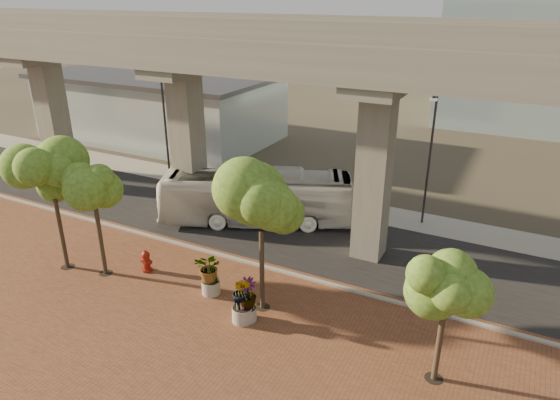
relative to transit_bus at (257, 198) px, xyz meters
The scene contains 18 objects.
ground 3.60m from the transit_bus, 61.27° to the right, with size 160.00×160.00×0.00m, color #3C352B.
brick_plaza 11.02m from the transit_bus, 81.94° to the right, with size 70.00×13.00×0.06m, color brown.
asphalt_road 2.39m from the transit_bus, 27.27° to the right, with size 90.00×8.00×0.04m, color black.
curb_strip 5.28m from the transit_bus, 72.30° to the right, with size 70.00×0.25×0.16m, color gray.
far_sidewalk 5.22m from the transit_bus, 72.04° to the left, with size 90.00×3.00×0.06m, color gray.
transit_viaduct 5.86m from the transit_bus, 27.27° to the right, with size 72.00×5.60×12.40m.
station_pavilion 22.76m from the transit_bus, 144.43° to the left, with size 23.00×13.00×6.30m.
transit_bus is the anchor object (origin of this frame).
fire_hydrant 8.24m from the transit_bus, 105.25° to the right, with size 0.60×0.54×1.21m.
planter_front 8.35m from the transit_bus, 75.94° to the right, with size 1.97×1.97×2.16m.
planter_right 10.24m from the transit_bus, 62.77° to the right, with size 1.95×1.95×2.09m.
planter_left 10.33m from the transit_bus, 63.99° to the right, with size 2.06×2.06×2.26m.
street_tree_far_west 11.86m from the transit_bus, 122.97° to the right, with size 3.93×3.93×6.84m.
street_tree_near_west 10.34m from the transit_bus, 113.26° to the right, with size 3.18×3.18×6.13m.
street_tree_near_east 9.96m from the transit_bus, 58.92° to the right, with size 4.36×4.36×7.18m.
street_tree_far_east 15.84m from the transit_bus, 35.15° to the right, with size 3.16×3.16×5.44m.
streetlamp_west 10.81m from the transit_bus, 161.83° to the left, with size 0.46×1.34×9.28m.
streetlamp_east 10.81m from the transit_bus, 26.35° to the left, with size 0.40×1.18×8.16m.
Camera 1 is at (12.90, -22.02, 13.59)m, focal length 32.00 mm.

